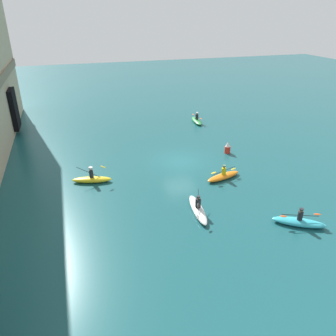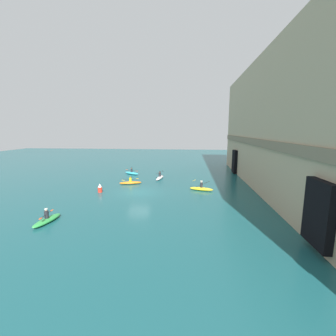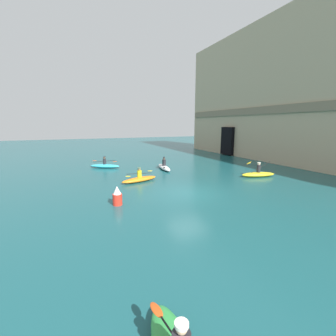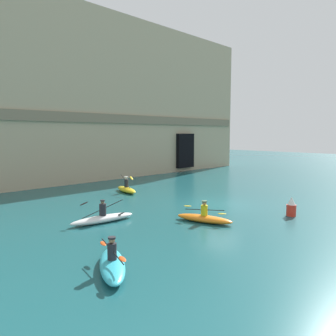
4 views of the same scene
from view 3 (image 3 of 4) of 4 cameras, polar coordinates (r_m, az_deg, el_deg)
The scene contains 6 objects.
ground_plane at distance 14.63m, azimuth 5.14°, elevation -6.22°, with size 120.00×120.00×0.00m, color #195156.
kayak_yellow at distance 20.22m, azimuth 21.91°, elevation -1.40°, with size 1.46×2.98×1.34m.
kayak_orange at distance 17.32m, azimuth -7.25°, elevation -2.74°, with size 1.55×3.09×1.10m.
kayak_white at distance 21.89m, azimuth -1.00°, elevation 0.27°, with size 3.50×1.11×1.16m.
kayak_cyan at distance 23.50m, azimuth -15.75°, elevation 0.59°, with size 2.33×3.03×1.14m.
marker_buoy at distance 12.58m, azimuth -12.75°, elevation -7.01°, with size 0.51×0.51×1.06m.
Camera 3 is at (12.20, -6.81, 4.33)m, focal length 24.00 mm.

